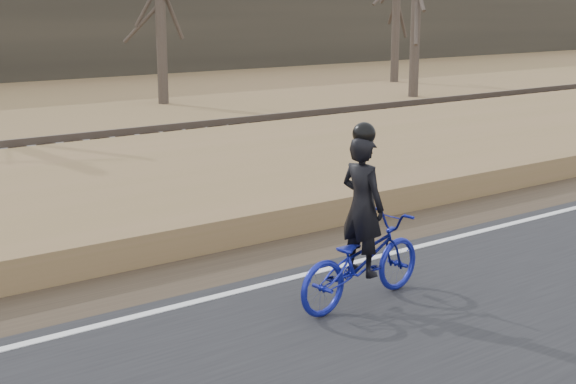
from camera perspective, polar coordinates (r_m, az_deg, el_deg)
ground at (r=11.16m, az=8.37°, el=-4.83°), size 120.00×120.00×0.00m
road at (r=9.64m, az=18.91°, el=-8.22°), size 120.00×6.00×0.06m
edge_line at (r=11.27m, az=7.67°, el=-4.27°), size 120.00×0.12×0.01m
shoulder at (r=11.99m, az=4.36°, el=-3.32°), size 120.00×1.60×0.04m
embankment at (r=14.27m, az=-3.46°, el=0.25°), size 120.00×5.00×0.44m
ballast at (r=17.52m, az=-10.21°, el=2.54°), size 120.00×3.00×0.45m
railroad at (r=17.47m, az=-10.25°, el=3.52°), size 120.00×2.40×0.29m
cyclist at (r=9.22m, az=5.25°, el=-3.96°), size 1.98×0.88×2.11m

